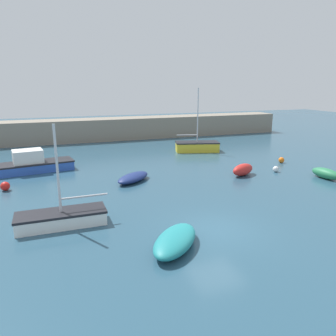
% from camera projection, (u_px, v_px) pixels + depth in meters
% --- Properties ---
extents(ground_plane, '(120.00, 120.00, 0.20)m').
position_uv_depth(ground_plane, '(216.00, 232.00, 15.61)').
color(ground_plane, '#284C60').
extents(harbor_breakwater, '(46.45, 3.44, 2.61)m').
position_uv_depth(harbor_breakwater, '(109.00, 129.00, 40.73)').
color(harbor_breakwater, gray).
rests_on(harbor_breakwater, ground_plane).
extents(rowboat_blue_near, '(3.31, 3.54, 0.68)m').
position_uv_depth(rowboat_blue_near, '(175.00, 240.00, 13.79)').
color(rowboat_blue_near, teal).
rests_on(rowboat_blue_near, ground_plane).
extents(dinghy_near_pier, '(1.12, 2.44, 0.75)m').
position_uv_depth(dinghy_near_pier, '(326.00, 173.00, 23.98)').
color(dinghy_near_pier, '#287A4C').
rests_on(dinghy_near_pier, ground_plane).
extents(motorboat_grey_hull, '(6.09, 2.91, 1.77)m').
position_uv_depth(motorboat_grey_hull, '(33.00, 164.00, 25.82)').
color(motorboat_grey_hull, '#2D56B7').
rests_on(motorboat_grey_hull, ground_plane).
extents(fishing_dinghy_green, '(2.34, 1.67, 0.89)m').
position_uv_depth(fishing_dinghy_green, '(243.00, 170.00, 24.78)').
color(fishing_dinghy_green, red).
rests_on(fishing_dinghy_green, ground_plane).
extents(sailboat_tall_mast, '(4.73, 2.99, 6.38)m').
position_uv_depth(sailboat_tall_mast, '(197.00, 146.00, 33.63)').
color(sailboat_tall_mast, yellow).
rests_on(sailboat_tall_mast, ground_plane).
extents(sailboat_short_mast, '(4.43, 1.53, 4.99)m').
position_uv_depth(sailboat_short_mast, '(62.00, 218.00, 15.99)').
color(sailboat_short_mast, white).
rests_on(sailboat_short_mast, ground_plane).
extents(rowboat_white_midwater, '(3.25, 3.06, 0.56)m').
position_uv_depth(rowboat_white_midwater, '(133.00, 178.00, 23.27)').
color(rowboat_white_midwater, navy).
rests_on(rowboat_white_midwater, ground_plane).
extents(mooring_buoy_orange, '(0.50, 0.50, 0.50)m').
position_uv_depth(mooring_buoy_orange, '(281.00, 160.00, 28.79)').
color(mooring_buoy_orange, orange).
rests_on(mooring_buoy_orange, ground_plane).
extents(mooring_buoy_red, '(0.59, 0.59, 0.59)m').
position_uv_depth(mooring_buoy_red, '(5.00, 186.00, 21.25)').
color(mooring_buoy_red, red).
rests_on(mooring_buoy_red, ground_plane).
extents(mooring_buoy_white, '(0.46, 0.46, 0.46)m').
position_uv_depth(mooring_buoy_white, '(276.00, 169.00, 25.80)').
color(mooring_buoy_white, white).
rests_on(mooring_buoy_white, ground_plane).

